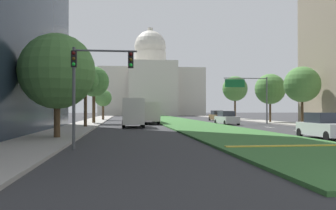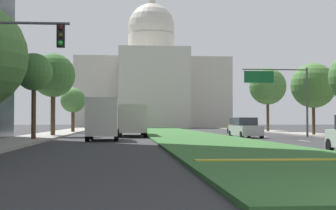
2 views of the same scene
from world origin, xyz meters
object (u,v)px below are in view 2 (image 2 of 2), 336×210
Objects in this scene: overhead_guide_sign at (282,87)px; street_tree_right_distant at (268,86)px; sedan_distant at (239,126)px; city_bus at (132,118)px; street_tree_left_far at (53,76)px; sedan_midblock at (245,128)px; street_tree_right_far at (313,86)px; street_tree_left_mid at (34,73)px; box_truck_delivery at (103,119)px; capitol_building at (152,85)px; street_tree_left_distant at (73,100)px; traffic_light_near_left at (3,57)px.

overhead_guide_sign is 18.72m from street_tree_right_distant.
sedan_distant is 15.73m from city_bus.
city_bus is at bearing -139.64° from street_tree_right_distant.
sedan_midblock is (17.50, -4.66, -4.97)m from street_tree_left_far.
street_tree_left_mid is at bearing -158.66° from street_tree_right_far.
street_tree_left_mid is 1.03× the size of box_truck_delivery.
capitol_building is at bearing 97.31° from overhead_guide_sign.
street_tree_left_far reaches higher than street_tree_left_mid.
capitol_building reaches higher than box_truck_delivery.
city_bus is (-17.81, 0.99, -3.19)m from street_tree_right_far.
street_tree_left_far reaches higher than sedan_midblock.
street_tree_left_distant reaches higher than sedan_midblock.
sedan_midblock is 14.83m from sedan_distant.
traffic_light_near_left is at bearing -97.19° from box_truck_delivery.
capitol_building is at bearing 79.15° from street_tree_left_far.
street_tree_right_distant reaches higher than overhead_guide_sign.
overhead_guide_sign is at bearing -13.00° from city_bus.
capitol_building is 69.54m from overhead_guide_sign.
box_truck_delivery reaches higher than sedan_distant.
overhead_guide_sign is 0.98× the size of street_tree_left_mid.
overhead_guide_sign is at bearing 26.86° from sedan_midblock.
sedan_distant is (2.65, 14.59, -0.00)m from sedan_midblock.
street_tree_right_far is 1.12× the size of box_truck_delivery.
street_tree_left_far is at bearing 179.12° from street_tree_right_far.
street_tree_right_far is at bearing -89.72° from street_tree_right_distant.
street_tree_left_mid is at bearing -99.41° from capitol_building.
street_tree_left_far is 1.42× the size of street_tree_left_distant.
capitol_building is 6.38× the size of traffic_light_near_left.
overhead_guide_sign is at bearing 23.74° from box_truck_delivery.
street_tree_right_far reaches higher than street_tree_left_distant.
street_tree_left_mid is 6.22m from box_truck_delivery.
capitol_building is 77.62m from street_tree_left_mid.
capitol_building reaches higher than street_tree_right_distant.
box_truck_delivery is (-7.51, -75.99, -7.83)m from capitol_building.
overhead_guide_sign is 0.90× the size of street_tree_right_far.
street_tree_right_distant is at bearing 45.79° from street_tree_left_mid.
street_tree_right_far reaches higher than traffic_light_near_left.
street_tree_left_distant is at bearing 88.60° from street_tree_left_far.
street_tree_right_distant is 23.64m from city_bus.
street_tree_left_far reaches higher than city_bus.
traffic_light_near_left reaches higher than box_truck_delivery.
street_tree_left_far is at bearing 173.03° from overhead_guide_sign.
sedan_distant is (20.13, 20.21, -4.29)m from street_tree_left_mid.
overhead_guide_sign is at bearing -101.53° from street_tree_right_distant.
street_tree_right_far is (22.80, 30.37, 1.17)m from traffic_light_near_left.
street_tree_right_far reaches higher than box_truck_delivery.
sedan_midblock is 0.71× the size of box_truck_delivery.
street_tree_left_distant is 26.18m from sedan_midblock.
traffic_light_near_left is 0.93× the size of street_tree_left_distant.
street_tree_left_mid is 0.92× the size of street_tree_right_far.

